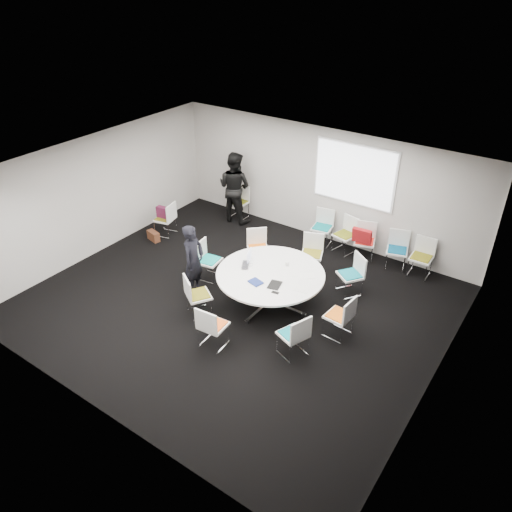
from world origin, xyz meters
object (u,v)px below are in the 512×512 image
Objects in this scene: chair_ring_b at (350,282)px; chair_ring_c at (311,261)px; chair_ring_a at (339,323)px; chair_ring_e at (209,267)px; chair_back_e at (420,264)px; chair_ring_g at (213,333)px; chair_spare_left at (166,225)px; chair_back_b at (344,241)px; chair_person_back at (239,208)px; chair_back_a at (322,234)px; brown_bag at (154,236)px; chair_back_d at (396,257)px; chair_ring_f at (198,302)px; laptop at (248,265)px; chair_back_c at (364,248)px; chair_ring_h at (293,342)px; person_back at (234,187)px; conference_table at (270,281)px; person_main at (194,261)px; maroon_bag at (164,212)px; chair_ring_d at (258,255)px; cup at (287,264)px.

chair_ring_c is (-1.08, 0.28, 0.00)m from chair_ring_b.
chair_ring_a is 1.00× the size of chair_ring_e.
chair_ring_b is 1.00× the size of chair_back_e.
chair_spare_left is (-3.65, 2.61, 0.00)m from chair_ring_g.
chair_back_b is 1.00× the size of chair_person_back.
brown_bag is (-3.54, -2.24, -0.16)m from chair_back_a.
chair_ring_e and chair_back_d have the same top height.
chair_ring_e is 2.44× the size of brown_bag.
chair_back_b is 3.16m from chair_person_back.
laptop is at bearing 100.50° from chair_ring_f.
chair_back_c is at bearing 25.23° from brown_bag.
chair_ring_h is 3.95m from chair_back_e.
chair_ring_b is 1.00× the size of chair_back_d.
conference_table is at bearing 134.26° from person_back.
person_main is (2.31, -1.55, 0.52)m from chair_spare_left.
chair_back_c is (1.13, -0.04, 0.00)m from chair_back_a.
chair_back_a is 2.54m from chair_person_back.
chair_ring_g is at bearing 82.53° from chair_back_a.
chair_spare_left is 0.44m from brown_bag.
conference_table is 1.74m from chair_ring_b.
chair_ring_f is (-0.96, -1.11, -0.26)m from conference_table.
person_back is 2.45m from brown_bag.
chair_ring_b is at bearing 144.00° from chair_ring_c.
chair_back_c reaches higher than brown_bag.
chair_back_b is (-1.29, 2.87, 0.00)m from chair_ring_a.
chair_spare_left is 2.44× the size of brown_bag.
chair_back_a is at bearing -1.92° from chair_back_e.
chair_ring_f reaches higher than maroon_bag.
person_back reaches higher than chair_ring_h.
chair_ring_d and chair_ring_h have the same top height.
chair_spare_left is at bearing 15.23° from chair_back_e.
person_back is (-4.03, 3.66, 0.67)m from chair_ring_h.
chair_back_a is at bearing 41.82° from chair_ring_h.
conference_table is 0.51m from cup.
person_main reaches higher than chair_person_back.
chair_ring_a is at bearing -11.02° from maroon_bag.
chair_ring_d and chair_back_b have the same top height.
chair_ring_e is at bearing 20.09° from chair_ring_c.
chair_ring_a is at bearing 37.14° from chair_ring_g.
chair_ring_c is 3.21m from chair_ring_g.
chair_ring_h is (2.20, -2.09, 0.00)m from chair_ring_d.
person_main is (-3.09, -0.49, 0.52)m from chair_ring_a.
person_back is at bearing -41.53° from chair_ring_c.
chair_ring_a is 2.19m from laptop.
chair_back_e is at bearing 163.42° from chair_back_d.
chair_back_b is 2.38m from cup.
chair_ring_a and chair_back_d have the same top height.
laptop is 0.80m from cup.
chair_ring_g is 1.78m from person_main.
chair_back_b is (-0.87, 3.80, 0.00)m from chair_ring_h.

